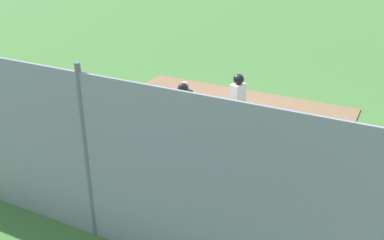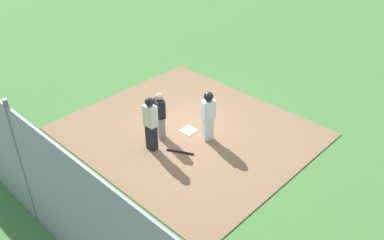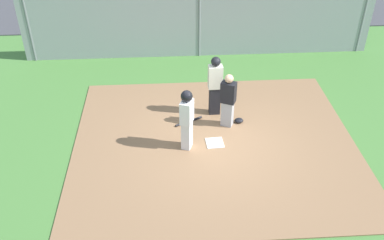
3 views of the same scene
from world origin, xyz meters
name	(u,v)px [view 1 (image 1 of 3)]	position (x,y,z in m)	size (l,w,h in m)	color
ground_plane	(211,127)	(0.00, 0.00, 0.00)	(140.00, 140.00, 0.00)	#477A38
dirt_infield	(211,127)	(0.00, 0.00, 0.01)	(7.20, 6.40, 0.03)	#896647
home_plate	(211,126)	(0.00, 0.00, 0.04)	(0.44, 0.44, 0.02)	white
catcher	(185,108)	(-0.41, -0.81, 0.82)	(0.45, 0.40, 1.54)	#9E9EA3
umpire	(183,114)	(-0.14, -1.42, 0.95)	(0.39, 0.27, 1.74)	black
runner	(238,99)	(0.72, 0.10, 0.96)	(0.37, 0.45, 1.64)	silver
baseball_bat	(217,145)	(0.61, -0.99, 0.06)	(0.06, 0.06, 0.83)	black
catcher_mask	(172,132)	(-0.76, -0.90, 0.09)	(0.24, 0.20, 0.12)	black
backstop_fence	(88,160)	(0.00, -5.20, 1.60)	(12.00, 0.10, 3.35)	#93999E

